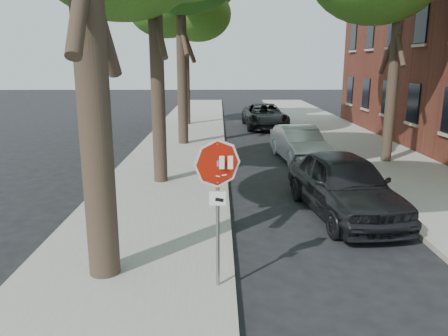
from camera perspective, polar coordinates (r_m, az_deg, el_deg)
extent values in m
plane|color=black|center=(8.02, 4.40, -15.68)|extent=(120.00, 120.00, 0.00)
cube|color=gray|center=(19.45, -6.05, 2.04)|extent=(4.00, 55.00, 0.12)
cube|color=gray|center=(20.48, 18.37, 2.00)|extent=(4.00, 55.00, 0.12)
cube|color=#9E9384|center=(19.36, 0.01, 2.08)|extent=(0.12, 55.00, 0.13)
cube|color=#9E9384|center=(19.90, 12.78, 2.06)|extent=(0.12, 55.00, 0.13)
cylinder|color=gray|center=(7.41, -0.83, -6.12)|extent=(0.06, 0.06, 2.60)
cube|color=#99999E|center=(7.12, -0.86, 0.63)|extent=(0.05, 0.06, 0.10)
cylinder|color=#99999E|center=(7.12, -0.86, 0.62)|extent=(0.76, 0.32, 0.82)
cylinder|color=white|center=(7.11, -0.86, 0.60)|extent=(0.76, 0.32, 0.82)
cylinder|color=red|center=(7.10, -0.86, 0.59)|extent=(0.68, 0.29, 0.74)
cube|color=white|center=(7.09, -2.56, 0.72)|extent=(0.08, 0.00, 0.22)
cube|color=white|center=(7.09, -1.43, 0.72)|extent=(0.08, 0.00, 0.22)
cube|color=white|center=(7.09, -0.29, 0.73)|extent=(0.08, 0.00, 0.22)
cube|color=white|center=(7.09, 0.84, 0.73)|extent=(0.08, 0.00, 0.22)
cube|color=silver|center=(7.14, -1.74, -0.93)|extent=(0.08, 0.00, 0.03)
cube|color=silver|center=(7.14, -0.85, -1.08)|extent=(0.08, 0.00, 0.03)
cube|color=silver|center=(7.14, 0.03, -0.92)|extent=(0.08, 0.00, 0.03)
cube|color=white|center=(7.27, -0.84, -4.00)|extent=(0.28, 0.02, 0.24)
cube|color=black|center=(7.27, -0.60, -4.18)|extent=(0.15, 0.00, 0.08)
cylinder|color=black|center=(7.83, -17.50, 19.98)|extent=(0.56, 0.56, 9.50)
cylinder|color=black|center=(14.14, -8.90, 17.27)|extent=(0.44, 0.44, 9.50)
cylinder|color=black|center=(21.08, -5.61, 16.77)|extent=(0.48, 0.48, 10.00)
cylinder|color=black|center=(28.06, -4.98, 14.94)|extent=(0.40, 0.40, 9.00)
ellipsoid|color=#275A14|center=(28.23, -5.09, 20.06)|extent=(4.16, 4.16, 3.33)
ellipsoid|color=#275A14|center=(29.00, -6.53, 19.10)|extent=(3.78, 3.78, 3.02)
cylinder|color=black|center=(18.25, 21.53, 14.86)|extent=(0.40, 0.40, 9.00)
imported|color=black|center=(11.84, 15.42, -2.09)|extent=(2.53, 5.03, 1.64)
imported|color=#ABADB3|center=(18.13, 9.76, 3.15)|extent=(1.96, 4.40, 1.40)
imported|color=black|center=(27.22, 5.34, 6.79)|extent=(2.63, 5.40, 1.48)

